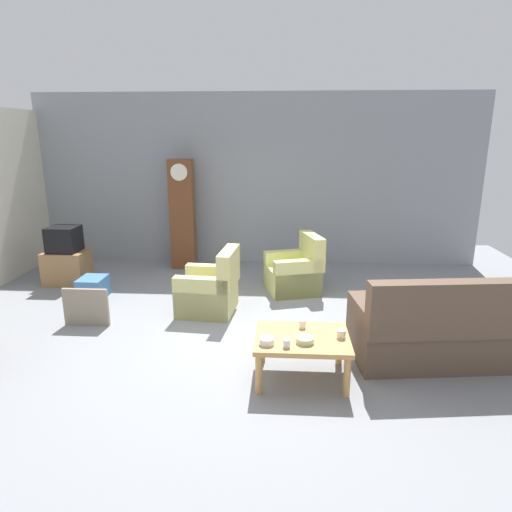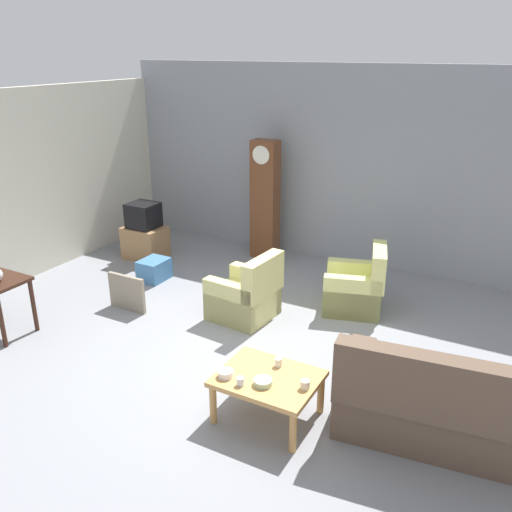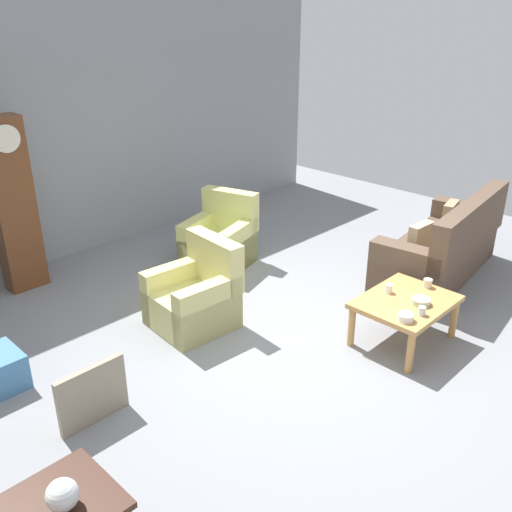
{
  "view_description": "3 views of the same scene",
  "coord_description": "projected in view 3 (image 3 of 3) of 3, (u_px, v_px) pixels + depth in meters",
  "views": [
    {
      "loc": [
        0.57,
        -5.07,
        2.47
      ],
      "look_at": [
        0.21,
        0.41,
        0.97
      ],
      "focal_mm": 31.68,
      "sensor_mm": 36.0,
      "label": 1
    },
    {
      "loc": [
        2.79,
        -4.75,
        3.41
      ],
      "look_at": [
        -0.19,
        0.68,
        1.02
      ],
      "focal_mm": 37.9,
      "sensor_mm": 36.0,
      "label": 2
    },
    {
      "loc": [
        -3.7,
        -3.15,
        3.09
      ],
      "look_at": [
        -0.06,
        0.41,
        0.81
      ],
      "focal_mm": 39.36,
      "sensor_mm": 36.0,
      "label": 3
    }
  ],
  "objects": [
    {
      "name": "bowl_white_stacked",
      "position": [
        406.0,
        317.0,
        5.1
      ],
      "size": [
        0.15,
        0.15,
        0.07
      ],
      "primitive_type": "cylinder",
      "color": "white",
      "rests_on": "coffee_table_wood"
    },
    {
      "name": "armchair_olive_far",
      "position": [
        220.0,
        242.0,
        7.23
      ],
      "size": [
        0.97,
        0.95,
        0.92
      ],
      "color": "#D0D37B",
      "rests_on": "ground_plane"
    },
    {
      "name": "coffee_table_wood",
      "position": [
        405.0,
        306.0,
        5.5
      ],
      "size": [
        0.96,
        0.76,
        0.47
      ],
      "color": "tan",
      "rests_on": "ground_plane"
    },
    {
      "name": "glass_dome_cloche",
      "position": [
        62.0,
        495.0,
        2.83
      ],
      "size": [
        0.17,
        0.17,
        0.17
      ],
      "primitive_type": "sphere",
      "color": "silver",
      "rests_on": "console_table_dark"
    },
    {
      "name": "cup_blue_rimmed",
      "position": [
        422.0,
        311.0,
        5.19
      ],
      "size": [
        0.07,
        0.07,
        0.08
      ],
      "primitive_type": "cylinder",
      "color": "silver",
      "rests_on": "coffee_table_wood"
    },
    {
      "name": "armchair_olive_near",
      "position": [
        195.0,
        298.0,
        5.84
      ],
      "size": [
        0.85,
        0.82,
        0.92
      ],
      "color": "#CCC67A",
      "rests_on": "ground_plane"
    },
    {
      "name": "bowl_shallow_green",
      "position": [
        421.0,
        301.0,
        5.38
      ],
      "size": [
        0.18,
        0.18,
        0.06
      ],
      "primitive_type": "cylinder",
      "color": "#B2C69E",
      "rests_on": "coffee_table_wood"
    },
    {
      "name": "couch_floral",
      "position": [
        442.0,
        249.0,
        6.89
      ],
      "size": [
        2.19,
        1.13,
        1.04
      ],
      "color": "brown",
      "rests_on": "ground_plane"
    },
    {
      "name": "grandfather_clock",
      "position": [
        13.0,
        206.0,
        6.36
      ],
      "size": [
        0.44,
        0.3,
        2.02
      ],
      "color": "brown",
      "rests_on": "ground_plane"
    },
    {
      "name": "cup_white_porcelain",
      "position": [
        389.0,
        288.0,
        5.59
      ],
      "size": [
        0.07,
        0.07,
        0.09
      ],
      "primitive_type": "cylinder",
      "color": "white",
      "rests_on": "coffee_table_wood"
    },
    {
      "name": "garage_door_wall",
      "position": [
        86.0,
        130.0,
        7.34
      ],
      "size": [
        8.4,
        0.16,
        3.2
      ],
      "primitive_type": "cube",
      "color": "gray",
      "rests_on": "ground_plane"
    },
    {
      "name": "framed_picture_leaning",
      "position": [
        93.0,
        395.0,
        4.47
      ],
      "size": [
        0.6,
        0.05,
        0.51
      ],
      "primitive_type": "cube",
      "color": "gray",
      "rests_on": "ground_plane"
    },
    {
      "name": "ground_plane",
      "position": [
        289.0,
        339.0,
        5.69
      ],
      "size": [
        10.4,
        10.4,
        0.0
      ],
      "primitive_type": "plane",
      "color": "gray"
    },
    {
      "name": "cup_cream_tall",
      "position": [
        428.0,
        283.0,
        5.7
      ],
      "size": [
        0.09,
        0.09,
        0.09
      ],
      "primitive_type": "cylinder",
      "color": "beige",
      "rests_on": "coffee_table_wood"
    }
  ]
}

